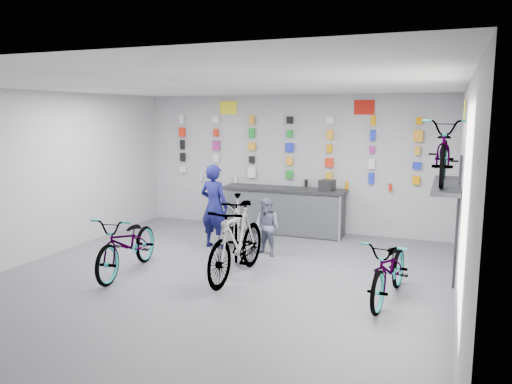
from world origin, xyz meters
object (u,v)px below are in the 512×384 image
at_px(bike_center, 237,241).
at_px(clerk, 214,206).
at_px(customer, 267,227).
at_px(bike_service, 237,225).
at_px(bike_left, 128,244).
at_px(counter, 283,211).
at_px(bike_right, 390,269).

xyz_separation_m(bike_center, clerk, (-1.14, 1.51, 0.22)).
relative_size(bike_center, customer, 1.85).
bearing_deg(bike_service, bike_left, -147.82).
xyz_separation_m(counter, bike_service, (-0.28, -1.89, 0.06)).
bearing_deg(bike_service, clerk, 133.14).
bearing_deg(bike_center, clerk, 128.27).
distance_m(counter, bike_center, 3.13).
bearing_deg(bike_service, customer, -9.40).
xyz_separation_m(bike_left, bike_right, (4.13, 0.32, -0.04)).
xyz_separation_m(bike_center, customer, (0.01, 1.35, -0.06)).
distance_m(bike_right, bike_service, 3.21).
xyz_separation_m(bike_center, bike_right, (2.38, -0.12, -0.14)).
height_order(bike_center, bike_service, bike_center).
bearing_deg(customer, bike_center, -74.40).
relative_size(bike_left, bike_right, 1.08).
bearing_deg(clerk, customer, 179.94).
bearing_deg(bike_right, counter, 136.04).
bearing_deg(bike_left, bike_right, -3.14).
height_order(counter, bike_service, bike_service).
bearing_deg(bike_left, bike_center, 6.57).
bearing_deg(bike_service, counter, 59.84).
bearing_deg(customer, bike_left, -118.38).
height_order(bike_center, clerk, clerk).
height_order(bike_center, bike_right, bike_center).
distance_m(bike_center, bike_right, 2.39).
relative_size(bike_right, customer, 1.63).
bearing_deg(clerk, bike_service, 163.05).
distance_m(counter, customer, 1.79).
distance_m(bike_left, bike_service, 2.07).
bearing_deg(bike_right, bike_service, 162.02).
bearing_deg(counter, clerk, -119.01).
xyz_separation_m(bike_left, bike_center, (1.75, 0.44, 0.10)).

